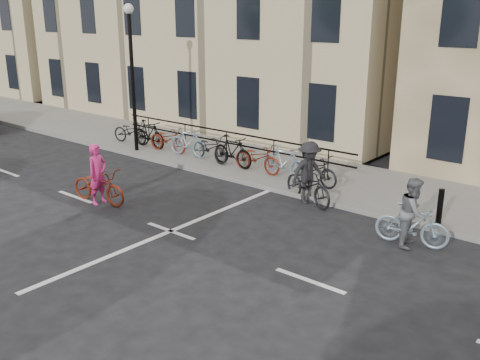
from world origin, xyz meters
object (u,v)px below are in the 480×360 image
Objects in this scene: lamp_post at (131,60)px; cyclist_dark at (309,179)px; cyclist_pink at (98,183)px; cyclist_grey at (413,219)px.

cyclist_dark is (7.95, -0.50, -2.80)m from lamp_post.
cyclist_pink is 8.36m from cyclist_grey.
cyclist_pink is 0.94× the size of cyclist_dark.
lamp_post is 11.79m from cyclist_grey.
lamp_post is at bearing 71.28° from cyclist_grey.
cyclist_pink is at bearing -50.83° from lamp_post.
cyclist_grey is at bearing -84.80° from cyclist_dark.
lamp_post is 3.05× the size of cyclist_grey.
cyclist_pink reaches higher than cyclist_grey.
cyclist_grey is (11.35, -1.47, -2.84)m from lamp_post.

